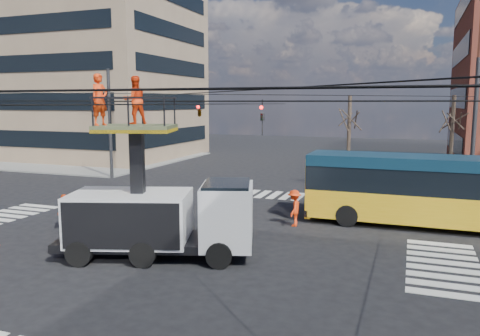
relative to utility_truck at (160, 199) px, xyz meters
name	(u,v)px	position (x,y,z in m)	size (l,w,h in m)	color
ground	(182,237)	(-0.39, 2.42, -2.11)	(120.00, 120.00, 0.00)	black
sidewalk_nw	(90,159)	(-21.39, 23.42, -2.05)	(18.00, 18.00, 0.12)	slate
crosswalks	(182,237)	(-0.39, 2.42, -2.10)	(22.40, 22.40, 0.02)	silver
building_tower	(94,9)	(-22.37, 26.39, 12.90)	(18.06, 16.06, 30.00)	#8D725A
overhead_network	(184,134)	(-0.46, 2.82, 2.18)	(24.24, 24.24, 8.00)	#2D2D30
tree_a	(349,118)	(4.61, 15.92, 2.52)	(2.00, 2.00, 6.00)	#382B21
tree_b	(453,119)	(10.61, 15.92, 2.52)	(2.00, 2.00, 6.00)	#382B21
utility_truck	(160,199)	(0.00, 0.00, 0.00)	(7.37, 4.35, 6.54)	black
city_bus	(455,191)	(10.26, 7.72, -0.38)	(12.84, 2.67, 3.20)	gold
worker_ground	(64,212)	(-5.80, 1.67, -1.31)	(0.93, 0.39, 1.59)	#E2410E
flagger	(294,208)	(3.53, 5.81, -1.28)	(1.07, 0.62, 1.66)	#FF3A10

